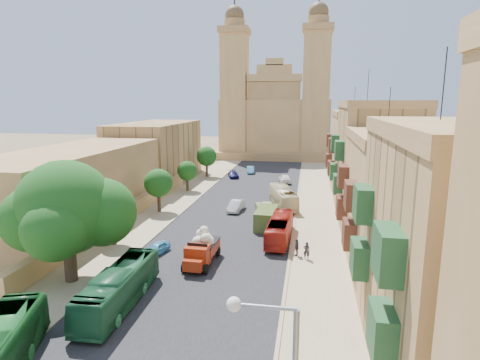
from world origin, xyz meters
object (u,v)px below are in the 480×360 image
(bus_red_east, at_px, (280,229))
(car_cream, at_px, (266,207))
(street_tree_b, at_px, (158,183))
(bus_cream_east, at_px, (283,197))
(olive_pickup, at_px, (266,218))
(car_dkblue, at_px, (233,174))
(car_white_a, at_px, (236,206))
(car_blue_b, at_px, (250,170))
(street_tree_c, at_px, (187,171))
(church, at_px, (276,118))
(street_tree_d, at_px, (207,156))
(pedestrian_c, at_px, (297,247))
(pedestrian_a, at_px, (307,251))
(bus_green_north, at_px, (119,287))
(car_blue_a, at_px, (157,248))
(car_white_b, at_px, (285,179))
(ficus_tree, at_px, (67,211))
(red_truck, at_px, (202,248))
(street_tree_a, at_px, (113,216))

(bus_red_east, relative_size, car_cream, 1.86)
(street_tree_b, xyz_separation_m, car_cream, (13.27, 2.30, -3.02))
(bus_cream_east, xyz_separation_m, car_cream, (-1.96, -2.85, -0.64))
(olive_pickup, distance_m, car_dkblue, 29.25)
(car_white_a, bearing_deg, car_blue_b, 99.73)
(bus_cream_east, relative_size, car_cream, 1.99)
(street_tree_c, bearing_deg, car_dkblue, 67.08)
(church, relative_size, street_tree_d, 6.49)
(car_cream, xyz_separation_m, pedestrian_c, (4.33, -14.25, 0.16))
(pedestrian_a, bearing_deg, bus_green_north, 38.45)
(street_tree_b, xyz_separation_m, car_blue_a, (5.00, -13.70, -3.11))
(bus_cream_east, relative_size, car_dkblue, 2.29)
(street_tree_c, height_order, car_blue_a, street_tree_c)
(car_white_b, distance_m, pedestrian_a, 33.61)
(church, bearing_deg, pedestrian_c, -83.48)
(ficus_tree, distance_m, olive_pickup, 21.38)
(street_tree_b, height_order, car_dkblue, street_tree_b)
(car_cream, distance_m, car_white_b, 18.55)
(car_blue_a, distance_m, car_white_b, 35.79)
(olive_pickup, relative_size, car_dkblue, 1.26)
(car_cream, relative_size, pedestrian_a, 2.90)
(olive_pickup, distance_m, car_white_a, 7.36)
(street_tree_d, relative_size, car_white_a, 1.38)
(street_tree_c, bearing_deg, red_truck, -70.43)
(ficus_tree, xyz_separation_m, car_white_b, (13.87, 40.81, -4.89))
(street_tree_b, distance_m, bus_red_east, 17.89)
(pedestrian_c, bearing_deg, street_tree_a, -76.56)
(car_cream, xyz_separation_m, car_white_b, (1.18, 18.52, 0.08))
(church, relative_size, car_white_b, 8.59)
(ficus_tree, height_order, car_white_b, ficus_tree)
(olive_pickup, xyz_separation_m, car_blue_b, (-6.62, 32.97, -0.37))
(street_tree_a, bearing_deg, car_cream, 47.12)
(olive_pickup, distance_m, car_blue_b, 33.63)
(street_tree_d, relative_size, olive_pickup, 1.11)
(ficus_tree, relative_size, bus_red_east, 1.11)
(church, height_order, bus_cream_east, church)
(red_truck, xyz_separation_m, olive_pickup, (4.37, 11.10, -0.37))
(car_dkblue, relative_size, pedestrian_a, 2.52)
(bus_red_east, relative_size, pedestrian_c, 5.34)
(car_cream, bearing_deg, olive_pickup, 76.44)
(bus_green_north, relative_size, car_white_b, 2.27)
(church, bearing_deg, car_dkblue, -99.22)
(street_tree_a, distance_m, bus_red_east, 16.34)
(car_cream, xyz_separation_m, pedestrian_a, (5.20, -14.85, 0.15))
(ficus_tree, bearing_deg, car_blue_a, 54.93)
(church, height_order, street_tree_b, church)
(bus_red_east, bearing_deg, olive_pickup, -64.29)
(car_dkblue, bearing_deg, bus_red_east, -89.76)
(bus_cream_east, xyz_separation_m, car_white_a, (-5.74, -3.33, -0.61))
(bus_red_east, bearing_deg, bus_green_north, 59.04)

